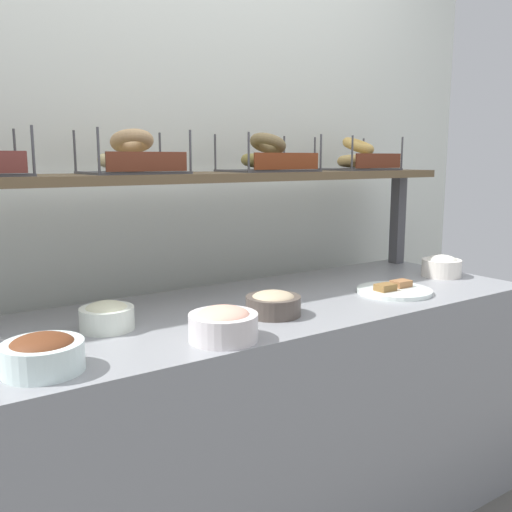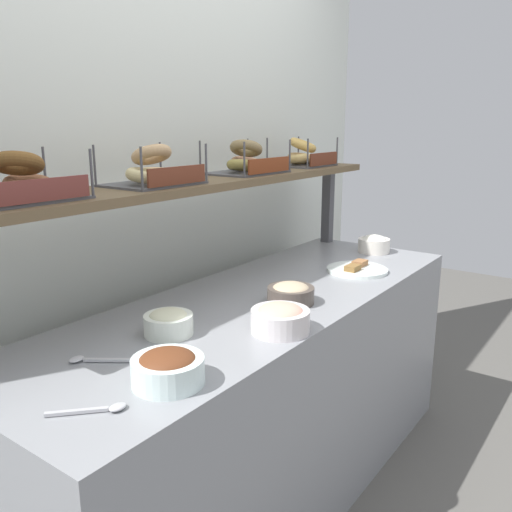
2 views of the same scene
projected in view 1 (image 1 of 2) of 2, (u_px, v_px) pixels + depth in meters
back_wall at (171, 192)px, 2.23m from camera, size 3.34×0.06×2.40m
deli_counter at (248, 428)px, 1.92m from camera, size 2.14×0.70×0.85m
shelf_riser_right at (398, 220)px, 2.59m from camera, size 0.05×0.05×0.40m
upper_shelf at (205, 177)px, 1.99m from camera, size 2.10×0.32×0.03m
bowl_chocolate_spread at (43, 353)px, 1.28m from camera, size 0.18×0.18×0.09m
bowl_lox_spread at (223, 324)px, 1.50m from camera, size 0.19×0.19×0.09m
bowl_scallion_spread at (107, 316)px, 1.59m from camera, size 0.15×0.15×0.08m
bowl_hummus at (273, 303)px, 1.74m from camera, size 0.17×0.17×0.08m
bowl_cream_cheese at (442, 266)px, 2.32m from camera, size 0.16×0.16×0.09m
serving_plate_white at (394, 290)px, 2.03m from camera, size 0.27×0.27×0.04m
serving_spoon_by_edge at (4, 341)px, 1.48m from camera, size 0.12×0.15×0.01m
bagel_basket_plain at (132, 159)px, 1.83m from camera, size 0.31×0.25×0.15m
bagel_basket_everything at (268, 159)px, 2.14m from camera, size 0.34×0.24×0.15m
bagel_basket_sesame at (358, 159)px, 2.42m from camera, size 0.30×0.25×0.15m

